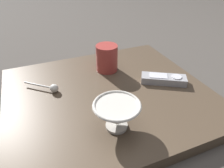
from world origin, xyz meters
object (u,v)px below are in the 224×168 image
object	(u,v)px
tv_remote_near	(164,79)
coffee_mug	(107,58)
cereal_bowl	(117,114)
teaspoon	(52,88)

from	to	relation	value
tv_remote_near	coffee_mug	bearing A→B (deg)	42.98
coffee_mug	tv_remote_near	bearing A→B (deg)	-137.02
coffee_mug	cereal_bowl	bearing A→B (deg)	163.48
cereal_bowl	coffee_mug	size ratio (longest dim) A/B	1.06
coffee_mug	teaspoon	world-z (taller)	coffee_mug
coffee_mug	teaspoon	bearing A→B (deg)	106.98
teaspoon	cereal_bowl	bearing A→B (deg)	-150.26
tv_remote_near	teaspoon	bearing A→B (deg)	75.66
cereal_bowl	teaspoon	xyz separation A→B (m)	(0.23, 0.13, -0.03)
cereal_bowl	tv_remote_near	world-z (taller)	cereal_bowl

